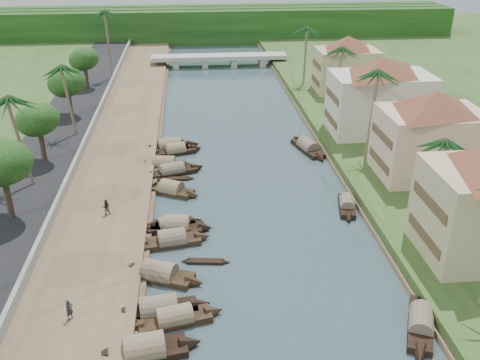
{
  "coord_description": "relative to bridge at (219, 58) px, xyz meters",
  "views": [
    {
      "loc": [
        -6.26,
        -39.07,
        27.09
      ],
      "look_at": [
        -1.3,
        12.77,
        2.0
      ],
      "focal_mm": 40.0,
      "sensor_mm": 36.0,
      "label": 1
    }
  ],
  "objects": [
    {
      "name": "building_far",
      "position": [
        18.99,
        -44.0,
        4.66
      ],
      "size": [
        15.59,
        15.59,
        10.2
      ],
      "color": "beige",
      "rests_on": "right_bank"
    },
    {
      "name": "person_near",
      "position": [
        -15.73,
        -79.01,
        -0.09
      ],
      "size": [
        0.69,
        0.72,
        1.66
      ],
      "primitive_type": "imported",
      "rotation": [
        0.0,
        0.0,
        0.89
      ],
      "color": "#26262E",
      "rests_on": "left_bank"
    },
    {
      "name": "tree_3",
      "position": [
        -24.0,
        -50.3,
        4.72
      ],
      "size": [
        4.45,
        4.45,
        6.97
      ],
      "color": "#433226",
      "rests_on": "ground"
    },
    {
      "name": "sampan_1",
      "position": [
        -10.15,
        -82.4,
        -1.3
      ],
      "size": [
        8.42,
        3.14,
        2.42
      ],
      "rotation": [
        0.0,
        0.0,
        0.16
      ],
      "color": "black",
      "rests_on": "ground"
    },
    {
      "name": "bridge",
      "position": [
        0.0,
        0.0,
        0.0
      ],
      "size": [
        28.0,
        4.0,
        2.4
      ],
      "color": "#A2A197",
      "rests_on": "ground"
    },
    {
      "name": "tree_6",
      "position": [
        24.0,
        -43.84,
        4.07
      ],
      "size": [
        5.01,
        5.01,
        6.72
      ],
      "color": "#433226",
      "rests_on": "ground"
    },
    {
      "name": "sampan_9",
      "position": [
        -8.83,
        -52.82,
        -1.31
      ],
      "size": [
        8.34,
        4.28,
        2.11
      ],
      "rotation": [
        0.0,
        0.0,
        0.34
      ],
      "color": "black",
      "rests_on": "ground"
    },
    {
      "name": "sampan_15",
      "position": [
        9.63,
        -63.04,
        -1.32
      ],
      "size": [
        2.73,
        6.94,
        1.87
      ],
      "rotation": [
        0.0,
        0.0,
        1.37
      ],
      "color": "black",
      "rests_on": "ground"
    },
    {
      "name": "tree_5",
      "position": [
        -24.0,
        -18.34,
        4.45
      ],
      "size": [
        4.39,
        4.39,
        6.67
      ],
      "color": "#433226",
      "rests_on": "ground"
    },
    {
      "name": "retaining_wall",
      "position": [
        -20.2,
        -52.0,
        -0.37
      ],
      "size": [
        0.4,
        180.0,
        1.1
      ],
      "primitive_type": "cube",
      "color": "gray",
      "rests_on": "left_bank"
    },
    {
      "name": "sampan_8",
      "position": [
        -8.81,
        -57.73,
        -1.31
      ],
      "size": [
        6.96,
        4.88,
        2.19
      ],
      "rotation": [
        0.0,
        0.0,
        -0.51
      ],
      "color": "black",
      "rests_on": "ground"
    },
    {
      "name": "sampan_7",
      "position": [
        -8.74,
        -65.39,
        -1.32
      ],
      "size": [
        6.8,
        3.1,
        1.84
      ],
      "rotation": [
        0.0,
        0.0,
        0.27
      ],
      "color": "black",
      "rests_on": "ground"
    },
    {
      "name": "palm_2",
      "position": [
        15.0,
        -52.28,
        9.75
      ],
      "size": [
        3.2,
        3.2,
        12.08
      ],
      "color": "#70624B",
      "rests_on": "ground"
    },
    {
      "name": "right_bank",
      "position": [
        19.0,
        -52.0,
        -1.12
      ],
      "size": [
        16.0,
        180.0,
        1.2
      ],
      "primitive_type": "cube",
      "color": "#29461C",
      "rests_on": "ground"
    },
    {
      "name": "tree_2",
      "position": [
        -24.0,
        -64.01,
        5.3
      ],
      "size": [
        5.18,
        5.18,
        7.84
      ],
      "color": "#433226",
      "rests_on": "ground"
    },
    {
      "name": "canoe_2",
      "position": [
        -8.65,
        -54.35,
        -1.62
      ],
      "size": [
        5.02,
        0.79,
        0.73
      ],
      "rotation": [
        0.0,
        0.0,
        -0.01
      ],
      "color": "black",
      "rests_on": "ground"
    },
    {
      "name": "sampan_2",
      "position": [
        -8.12,
        -79.3,
        -1.31
      ],
      "size": [
        7.88,
        3.24,
        2.06
      ],
      "rotation": [
        0.0,
        0.0,
        0.22
      ],
      "color": "black",
      "rests_on": "ground"
    },
    {
      "name": "palm_5",
      "position": [
        -24.0,
        -56.78,
        9.17
      ],
      "size": [
        3.2,
        3.2,
        11.26
      ],
      "color": "#70624B",
      "rests_on": "ground"
    },
    {
      "name": "building_mid",
      "position": [
        19.99,
        -58.0,
        4.41
      ],
      "size": [
        14.11,
        14.11,
        9.7
      ],
      "color": "beige",
      "rests_on": "right_bank"
    },
    {
      "name": "left_bank",
      "position": [
        -16.0,
        -52.0,
        -1.32
      ],
      "size": [
        10.0,
        180.0,
        0.8
      ],
      "primitive_type": "cube",
      "color": "brown",
      "rests_on": "ground"
    },
    {
      "name": "sampan_5",
      "position": [
        -8.08,
        -65.71,
        -1.31
      ],
      "size": [
        7.23,
        2.78,
        2.25
      ],
      "rotation": [
        0.0,
        0.0,
        -0.15
      ],
      "color": "black",
      "rests_on": "ground"
    },
    {
      "name": "sampan_11",
      "position": [
        -8.52,
        -46.41,
        -1.31
      ],
      "size": [
        7.46,
        3.42,
        2.11
      ],
      "rotation": [
        0.0,
        0.0,
        0.26
      ],
      "color": "black",
      "rests_on": "ground"
    },
    {
      "name": "person_far",
      "position": [
        -15.1,
        -63.32,
        -0.11
      ],
      "size": [
        0.89,
        0.75,
        1.62
      ],
      "primitive_type": "imported",
      "rotation": [
        0.0,
        0.0,
        3.33
      ],
      "color": "#2F2A21",
      "rests_on": "left_bank"
    },
    {
      "name": "sampan_3",
      "position": [
        -9.37,
        -78.11,
        -1.31
      ],
      "size": [
        8.47,
        2.68,
        2.24
      ],
      "rotation": [
        0.0,
        0.0,
        0.12
      ],
      "color": "black",
      "rests_on": "ground"
    },
    {
      "name": "treeline",
      "position": [
        -0.0,
        28.0,
        2.28
      ],
      "size": [
        120.0,
        14.0,
        8.0
      ],
      "color": "black",
      "rests_on": "ground"
    },
    {
      "name": "sampan_12",
      "position": [
        -8.85,
        -44.32,
        -1.32
      ],
      "size": [
        7.31,
        4.68,
        1.85
      ],
      "rotation": [
        0.0,
        0.0,
        -0.48
      ],
      "color": "black",
      "rests_on": "ground"
    },
    {
      "name": "building_distant",
      "position": [
        19.99,
        -24.0,
        4.16
      ],
      "size": [
        12.62,
        12.62,
        9.2
      ],
      "color": "tan",
      "rests_on": "right_bank"
    },
    {
      "name": "road",
      "position": [
        -24.5,
        -52.0,
        -1.02
      ],
      "size": [
        8.0,
        180.0,
        1.4
      ],
      "primitive_type": "cube",
      "color": "black",
      "rests_on": "ground"
    },
    {
      "name": "sampan_14",
      "position": [
        10.03,
        -81.5,
        -1.31
      ],
      "size": [
        4.84,
        8.49,
        2.09
      ],
      "rotation": [
        0.0,
        0.0,
        1.16
      ],
      "color": "black",
      "rests_on": "ground"
    },
    {
      "name": "palm_8",
      "position": [
        -20.5,
        -12.6,
        11.2
      ],
      "size": [
        3.2,
        3.2,
        13.38
      ],
      "color": "#70624B",
      "rests_on": "ground"
    },
    {
      "name": "sampan_16",
      "position": [
        8.87,
        -46.94,
        -1.31
      ],
      "size": [
        4.03,
        9.28,
        2.23
      ],
      "rotation": [
        0.0,
        0.0,
        1.84
      ],
      "color": "black",
      "rests_on": "ground"
    },
    {
      "name": "palm_3",
      "position": [
        16.0,
        -33.28,
        8.48
      ],
      "size": [
        3.2,
        3.2,
        10.77
      ],
      "color": "#70624B",
      "rests_on": "ground"
    },
    {
      "name": "palm_7",
      "position": [
        14.0,
        -18.86,
        8.99
      ],
      "size": [
        3.2,
        3.2,
        11.3
      ],
      "color": "#70624B",
      "rests_on": "ground"
    },
    {
      "name": "palm_1",
      "position": [
        16.0,
        -67.89,
        7.33
      ],
      "size": [
        3.2,
        3.2,
        9.57
      ],
      "color": "#70624B",
      "rests_on": "ground"
    },
    {
      "name": "tree_4",
      "position": [
        -24.0,
        -33.32,
        4.45
      ],
      "size": [
        4.74,
        4.74,
        6.8
      ],
      "color": "#433226",
      "rests_on": "ground"
    },
    {
      "name": "sampan_6",
      "position": [
        -8.55,
        -68.27,
        -1.31
      ],
      "size": [
        7.56,
        2.88,
        2.21
      ],
      "rotation": [
        0.0,
        0.0,
        0.16
      ],
      "color": "black",
      "rests_on": "ground"
    },
    {
      "name": "sampan_13",
      "position": [
        -9.29,
        -44.91,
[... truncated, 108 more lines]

